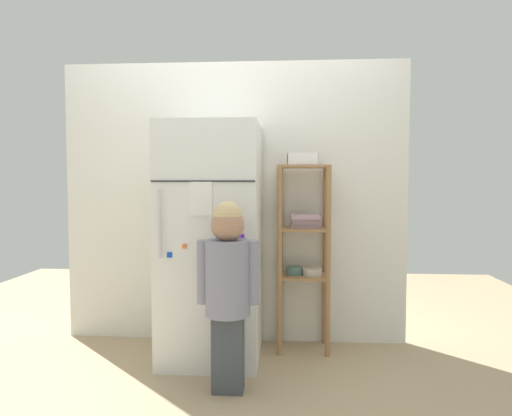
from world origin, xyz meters
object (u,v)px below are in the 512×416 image
(pantry_shelf_unit, at_px, (304,242))
(fruit_bin, at_px, (302,160))
(refrigerator, at_px, (212,242))
(child_standing, at_px, (228,277))

(pantry_shelf_unit, xyz_separation_m, fruit_bin, (-0.01, -0.00, 0.58))
(refrigerator, distance_m, fruit_bin, 0.85)
(child_standing, xyz_separation_m, pantry_shelf_unit, (0.45, 0.70, 0.11))
(child_standing, bearing_deg, refrigerator, 108.84)
(refrigerator, height_order, pantry_shelf_unit, refrigerator)
(fruit_bin, bearing_deg, refrigerator, -163.52)
(refrigerator, height_order, fruit_bin, refrigerator)
(refrigerator, bearing_deg, child_standing, -71.16)
(fruit_bin, bearing_deg, child_standing, -121.93)
(refrigerator, distance_m, pantry_shelf_unit, 0.66)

